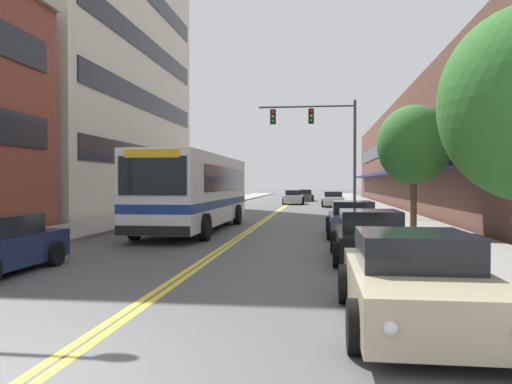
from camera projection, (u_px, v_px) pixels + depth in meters
The scene contains 16 objects.
ground_plane at pixel (283, 208), 41.72m from camera, with size 240.00×240.00×0.00m, color #4C4C4F.
sidewalk_left at pixel (198, 206), 42.64m from camera, with size 3.55×106.00×0.14m.
sidewalk_right at pixel (371, 208), 40.80m from camera, with size 3.55×106.00×0.14m.
centre_line at pixel (283, 208), 41.72m from camera, with size 0.34×106.00×0.01m.
office_tower_left at pixel (70, 49), 36.81m from camera, with size 12.08×23.23×23.91m.
storefront_row_right at pixel (448, 154), 39.97m from camera, with size 9.10×68.00×8.88m.
city_bus at pixel (197, 189), 22.15m from camera, with size 2.93×11.75×3.26m.
car_champagne_parked_left_far at pixel (213, 204), 35.03m from camera, with size 2.21×4.56×1.26m.
car_beige_parked_right_foreground at pixel (415, 282), 7.31m from camera, with size 2.12×4.33×1.36m.
car_slate_blue_parked_right_mid at pixel (353, 220), 19.62m from camera, with size 2.06×4.59×1.37m.
car_black_parked_right_far at pixel (370, 237), 13.62m from camera, with size 2.10×4.41×1.34m.
car_white_parked_right_end at pixel (333, 200), 43.92m from camera, with size 2.03×4.37×1.33m.
car_dark_grey_moving_lead at pixel (305, 196), 57.77m from camera, with size 2.02×4.78×1.32m.
car_silver_moving_second at pixel (294, 198), 48.95m from camera, with size 2.03×4.21×1.38m.
traffic_signal_mast at pixel (323, 134), 30.74m from camera, with size 6.02×0.38×7.17m.
street_tree_right_mid at pixel (414, 145), 20.07m from camera, with size 2.91×2.91×5.09m.
Camera 1 is at (3.04, -4.64, 2.10)m, focal length 35.00 mm.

